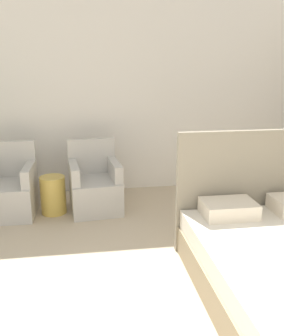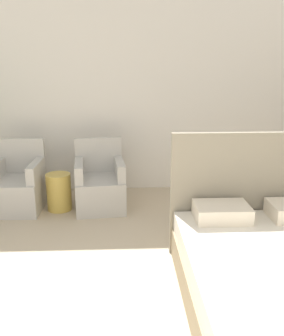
# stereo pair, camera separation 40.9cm
# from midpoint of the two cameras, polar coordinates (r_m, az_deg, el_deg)

# --- Properties ---
(wall_back) EXTENTS (10.00, 0.06, 2.90)m
(wall_back) POSITION_cam_midpoint_polar(r_m,az_deg,el_deg) (5.30, -9.69, 11.76)
(wall_back) COLOR silver
(wall_back) RESTS_ON ground_plane
(armchair_near_window_left) EXTENTS (0.62, 0.67, 0.86)m
(armchair_near_window_left) POSITION_cam_midpoint_polar(r_m,az_deg,el_deg) (4.90, -21.82, -3.58)
(armchair_near_window_left) COLOR #B7B2A8
(armchair_near_window_left) RESTS_ON ground_plane
(armchair_near_window_right) EXTENTS (0.67, 0.71, 0.86)m
(armchair_near_window_right) POSITION_cam_midpoint_polar(r_m,az_deg,el_deg) (4.77, -9.62, -3.16)
(armchair_near_window_right) COLOR #B7B2A8
(armchair_near_window_right) RESTS_ON ground_plane
(side_table) EXTENTS (0.31, 0.31, 0.47)m
(side_table) POSITION_cam_midpoint_polar(r_m,az_deg,el_deg) (4.79, -15.80, -4.01)
(side_table) COLOR gold
(side_table) RESTS_ON ground_plane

